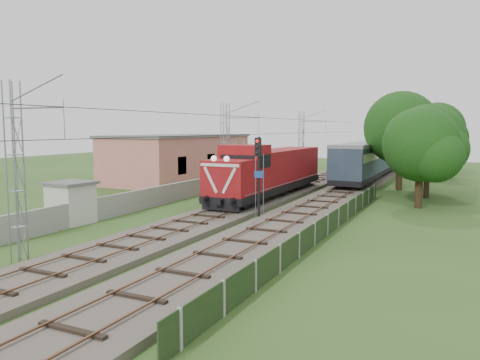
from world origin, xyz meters
The scene contains 15 objects.
ground centered at (0.00, 0.00, 0.00)m, with size 140.00×140.00×0.00m, color #2B4D1D.
track_main centered at (0.00, 7.00, 0.18)m, with size 4.20×70.00×0.45m.
track_side centered at (5.00, 20.00, 0.18)m, with size 4.20×80.00×0.45m.
catenary centered at (-2.95, 12.00, 4.05)m, with size 3.31×70.00×8.00m.
boundary_wall centered at (-6.50, 12.00, 0.75)m, with size 0.25×40.00×1.50m, color #9E9E99.
station_building centered at (-15.00, 24.00, 2.63)m, with size 8.40×20.40×5.22m.
fence centered at (8.00, 3.00, 0.60)m, with size 0.12×32.00×1.20m.
locomotive centered at (0.00, 14.38, 2.37)m, with size 3.22×18.36×4.66m.
coach_rake centered at (5.00, 56.42, 2.68)m, with size 3.27×72.85×3.78m.
signal_post centered at (2.92, 5.12, 3.72)m, with size 0.60×0.47×5.42m.
relay_hut centered at (-7.40, -0.57, 1.33)m, with size 2.74×2.74×2.64m.
tree_a centered at (11.85, 14.96, 4.71)m, with size 5.82×5.55×7.55m.
tree_b centered at (12.03, 20.56, 5.00)m, with size 6.19×5.89×8.02m.
tree_c centered at (9.28, 25.01, 5.92)m, with size 7.32×6.97×9.49m.
tree_d centered at (11.67, 40.70, 5.70)m, with size 7.05×6.72×9.14m.
Camera 1 is at (14.61, -22.12, 5.94)m, focal length 35.00 mm.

